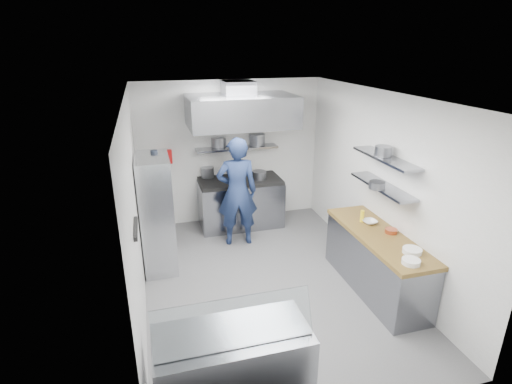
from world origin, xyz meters
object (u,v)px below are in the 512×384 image
object	(u,v)px
gas_range	(241,204)
display_case	(233,368)
wire_rack	(157,213)
chef	(237,192)

from	to	relation	value
gas_range	display_case	distance (m)	4.23
gas_range	wire_rack	distance (m)	2.06
wire_rack	chef	bearing A→B (deg)	17.51
gas_range	chef	world-z (taller)	chef
display_case	gas_range	bearing A→B (deg)	75.51
gas_range	display_case	xyz separation A→B (m)	(-1.06, -4.10, -0.03)
chef	display_case	distance (m)	3.52
display_case	wire_rack	bearing A→B (deg)	101.01
chef	wire_rack	size ratio (longest dim) A/B	1.06
wire_rack	display_case	bearing A→B (deg)	-78.99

